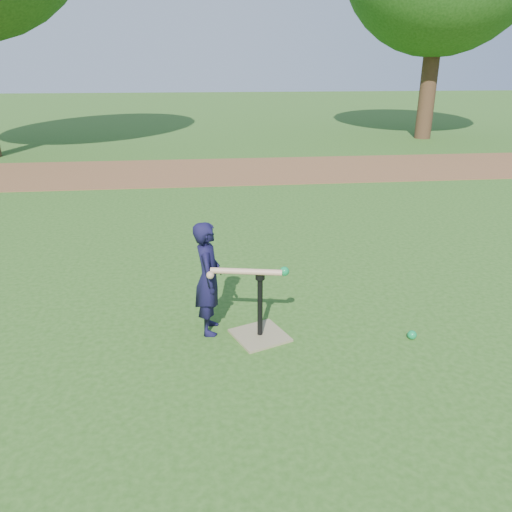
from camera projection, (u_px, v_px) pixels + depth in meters
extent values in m
plane|color=#285116|center=(290.00, 348.00, 4.24)|extent=(80.00, 80.00, 0.00)
cube|color=brown|center=(230.00, 171.00, 11.18)|extent=(24.00, 3.00, 0.01)
imported|color=black|center=(208.00, 278.00, 4.34)|extent=(0.26, 0.38, 1.02)
sphere|color=#0C8943|center=(412.00, 335.00, 4.36)|extent=(0.08, 0.08, 0.08)
cube|color=#8B7E58|center=(260.00, 335.00, 4.41)|extent=(0.56, 0.56, 0.02)
cylinder|color=black|center=(260.00, 306.00, 4.31)|extent=(0.05, 0.05, 0.55)
cylinder|color=black|center=(260.00, 276.00, 4.21)|extent=(0.08, 0.08, 0.06)
cylinder|color=tan|center=(246.00, 272.00, 4.16)|extent=(0.60, 0.17, 0.05)
sphere|color=tan|center=(210.00, 275.00, 4.09)|extent=(0.06, 0.06, 0.06)
sphere|color=#0C8943|center=(284.00, 271.00, 4.16)|extent=(0.08, 0.08, 0.08)
cylinder|color=#382316|center=(429.00, 82.00, 15.43)|extent=(0.50, 0.50, 3.42)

